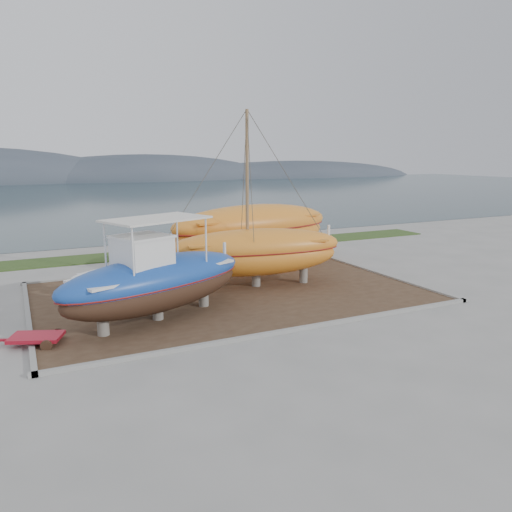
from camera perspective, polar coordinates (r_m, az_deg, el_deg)
name	(u,v)px	position (r m, az deg, el deg)	size (l,w,h in m)	color
ground	(267,316)	(21.19, 1.32, -6.90)	(140.00, 140.00, 0.00)	gray
dirt_patch	(230,293)	(24.65, -2.94, -4.19)	(18.00, 12.00, 0.06)	#422D1E
curb_frame	(230,292)	(24.63, -2.95, -4.09)	(18.60, 12.60, 0.15)	gray
grass_strip	(166,252)	(35.25, -10.27, 0.42)	(44.00, 3.00, 0.08)	#284219
sea	(75,196)	(88.61, -19.99, 6.44)	(260.00, 100.00, 0.04)	#1B3237
mountain_ridge	(51,181)	(143.33, -22.41, 7.92)	(200.00, 36.00, 20.00)	#333D49
blue_caique	(156,270)	(20.47, -11.34, -1.54)	(8.67, 2.71, 4.17)	#1A48A6
white_dinghy	(113,280)	(25.43, -16.05, -2.67)	(4.01, 1.50, 1.20)	white
orange_sailboat	(256,201)	(24.97, 0.01, 6.34)	(9.06, 2.67, 8.77)	orange
orange_bare_hull	(253,236)	(30.49, -0.34, 2.35)	(10.92, 3.28, 3.58)	orange
red_trailer	(37,340)	(19.67, -23.79, -8.80)	(2.62, 1.31, 0.37)	#AC1325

